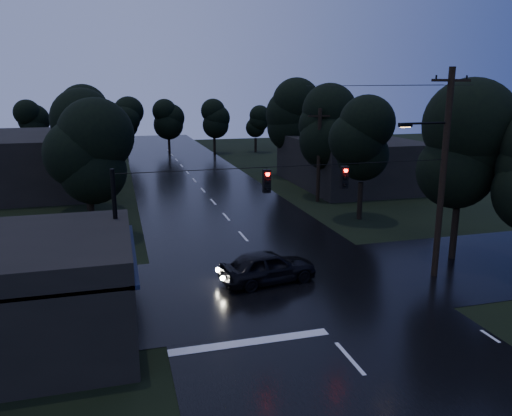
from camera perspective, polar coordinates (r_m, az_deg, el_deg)
name	(u,v)px	position (r m, az deg, el deg)	size (l,w,h in m)	color
main_road	(213,202)	(40.71, -4.92, 0.67)	(12.00, 120.00, 0.02)	black
cross_street	(284,284)	(24.01, 3.24, -8.64)	(60.00, 9.00, 0.02)	black
building_far_right	(350,162)	(48.47, 10.65, 5.21)	(10.00, 14.00, 4.40)	black
building_far_left	(42,161)	(49.91, -23.29, 4.93)	(10.00, 16.00, 5.00)	black
utility_pole_main	(442,171)	(25.10, 20.45, 3.99)	(3.50, 0.30, 10.00)	black
utility_pole_far	(319,154)	(40.48, 7.19, 6.12)	(2.00, 0.30, 7.50)	black
anchor_pole_left	(117,242)	(20.92, -15.60, -3.82)	(0.18, 0.18, 6.00)	black
span_signals	(305,178)	(21.81, 5.67, 3.40)	(15.00, 0.37, 1.12)	black
tree_corner_near	(462,149)	(28.14, 22.51, 6.28)	(4.48, 4.48, 9.44)	black
tree_left_a	(87,154)	(31.30, -18.76, 5.84)	(3.92, 3.92, 8.26)	black
tree_left_b	(83,136)	(39.24, -19.13, 7.81)	(4.20, 4.20, 8.85)	black
tree_left_c	(82,122)	(49.20, -19.24, 9.27)	(4.48, 4.48, 9.44)	black
tree_right_a	(363,140)	(35.18, 12.13, 7.66)	(4.20, 4.20, 8.85)	black
tree_right_b	(325,125)	(42.61, 7.87, 9.33)	(4.48, 4.48, 9.44)	black
tree_right_c	(292,115)	(52.10, 4.09, 10.59)	(4.76, 4.76, 10.03)	black
car	(268,267)	(23.89, 1.40, -6.71)	(1.86, 4.63, 1.58)	black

